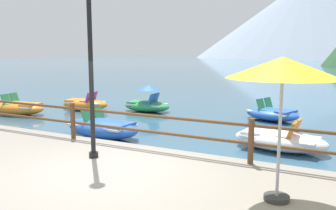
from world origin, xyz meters
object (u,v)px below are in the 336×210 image
lamp_post (90,41)px  pedal_boat_5 (85,104)px  pedal_boat_3 (103,128)px  pedal_boat_4 (18,108)px  pedal_boat_6 (147,103)px  beach_umbrella (283,70)px  pedal_boat_2 (272,114)px  pedal_boat_1 (279,140)px

lamp_post → pedal_boat_5: (-5.93, 6.76, -2.65)m
pedal_boat_3 → pedal_boat_4: 5.97m
lamp_post → pedal_boat_6: 8.67m
pedal_boat_3 → pedal_boat_6: bearing=104.3°
pedal_boat_4 → pedal_boat_5: size_ratio=1.13×
lamp_post → pedal_boat_5: lamp_post is taller
pedal_boat_3 → beach_umbrella: bearing=-29.5°
pedal_boat_4 → pedal_boat_5: 2.85m
lamp_post → beach_umbrella: 4.08m
pedal_boat_2 → pedal_boat_3: pedal_boat_3 is taller
pedal_boat_1 → pedal_boat_5: size_ratio=1.12×
pedal_boat_1 → pedal_boat_5: bearing=162.9°
pedal_boat_4 → pedal_boat_5: bearing=52.2°
pedal_boat_5 → pedal_boat_6: bearing=18.0°
beach_umbrella → pedal_boat_3: size_ratio=0.85×
lamp_post → pedal_boat_4: bearing=149.6°
pedal_boat_6 → pedal_boat_2: bearing=5.5°
pedal_boat_1 → pedal_boat_3: bearing=-168.3°
beach_umbrella → pedal_boat_5: beach_umbrella is taller
pedal_boat_4 → pedal_boat_5: pedal_boat_4 is taller
pedal_boat_2 → pedal_boat_4: size_ratio=0.94×
lamp_post → pedal_boat_4: lamp_post is taller
pedal_boat_4 → pedal_boat_6: pedal_boat_6 is taller
beach_umbrella → pedal_boat_3: bearing=150.5°
pedal_boat_1 → pedal_boat_2: size_ratio=1.06×
pedal_boat_5 → pedal_boat_3: bearing=-44.3°
pedal_boat_3 → pedal_boat_4: pedal_boat_3 is taller
beach_umbrella → pedal_boat_6: beach_umbrella is taller
pedal_boat_4 → pedal_boat_6: 5.51m
pedal_boat_3 → pedal_boat_4: (-5.74, 1.65, -0.02)m
beach_umbrella → pedal_boat_3: 7.17m
lamp_post → pedal_boat_2: lamp_post is taller
lamp_post → pedal_boat_5: 9.37m
beach_umbrella → pedal_boat_4: beach_umbrella is taller
pedal_boat_4 → pedal_boat_1: bearing=-3.0°
beach_umbrella → pedal_boat_2: beach_umbrella is taller
pedal_boat_2 → pedal_boat_6: bearing=-174.5°
pedal_boat_2 → pedal_boat_3: 6.74m
pedal_boat_6 → pedal_boat_4: bearing=-145.1°
pedal_boat_2 → pedal_boat_4: (-9.88, -3.66, 0.03)m
lamp_post → pedal_boat_3: 4.33m
pedal_boat_1 → pedal_boat_4: (-10.93, 0.57, 0.01)m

